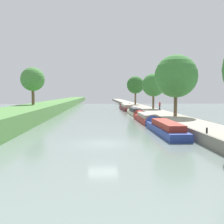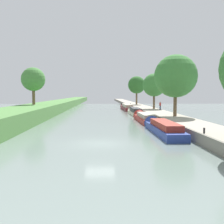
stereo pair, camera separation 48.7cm
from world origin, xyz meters
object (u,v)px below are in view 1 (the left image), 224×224
at_px(narrowboat_blue, 164,128).
at_px(narrowboat_red, 145,118).
at_px(mooring_bollard_near, 207,130).
at_px(mooring_bollard_far, 129,104).
at_px(narrowboat_maroon, 125,107).
at_px(narrowboat_cream, 134,112).
at_px(person_walking, 160,106).

bearing_deg(narrowboat_blue, narrowboat_red, 89.38).
relative_size(narrowboat_red, mooring_bollard_near, 24.96).
xyz_separation_m(narrowboat_blue, narrowboat_red, (0.12, 11.47, -0.04)).
bearing_deg(mooring_bollard_near, mooring_bollard_far, 90.00).
relative_size(narrowboat_blue, narrowboat_maroon, 0.72).
height_order(narrowboat_cream, person_walking, person_walking).
distance_m(person_walking, mooring_bollard_near, 29.32).
bearing_deg(narrowboat_maroon, narrowboat_cream, -89.40).
xyz_separation_m(narrowboat_blue, narrowboat_maroon, (0.07, 38.64, 0.07)).
xyz_separation_m(narrowboat_blue, narrowboat_cream, (0.22, 23.73, 0.01)).
bearing_deg(narrowboat_cream, mooring_bollard_near, -86.60).
height_order(person_walking, mooring_bollard_near, person_walking).
bearing_deg(narrowboat_cream, person_walking, -8.86).
distance_m(narrowboat_maroon, person_walking, 16.58).
bearing_deg(person_walking, narrowboat_red, -114.18).
distance_m(narrowboat_maroon, mooring_bollard_near, 44.87).
bearing_deg(mooring_bollard_near, narrowboat_maroon, 92.47).
bearing_deg(narrowboat_red, mooring_bollard_near, -83.93).
distance_m(narrowboat_red, person_walking, 12.64).
xyz_separation_m(narrowboat_cream, narrowboat_maroon, (-0.16, 14.91, 0.06)).
distance_m(narrowboat_blue, mooring_bollard_near, 6.53).
distance_m(narrowboat_blue, narrowboat_red, 11.47).
height_order(narrowboat_red, mooring_bollard_near, narrowboat_red).
bearing_deg(person_walking, mooring_bollard_far, 98.14).
distance_m(narrowboat_blue, narrowboat_maroon, 38.64).
bearing_deg(narrowboat_red, narrowboat_blue, -90.62).
height_order(narrowboat_maroon, mooring_bollard_near, narrowboat_maroon).
xyz_separation_m(narrowboat_maroon, person_walking, (5.21, -15.70, 1.18)).
relative_size(narrowboat_maroon, mooring_bollard_far, 35.20).
distance_m(narrowboat_blue, mooring_bollard_far, 45.88).
bearing_deg(mooring_bollard_far, mooring_bollard_near, -90.00).
bearing_deg(narrowboat_cream, mooring_bollard_far, 85.40).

